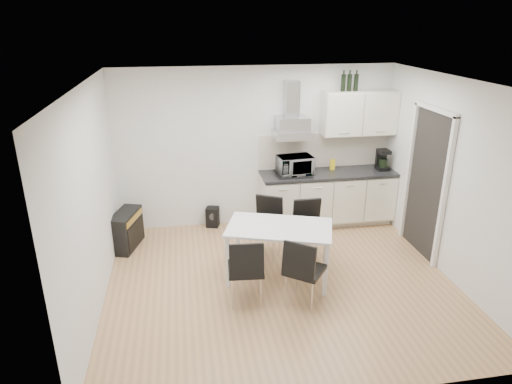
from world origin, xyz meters
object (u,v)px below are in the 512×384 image
Objects in this scene: guitar_amp at (126,230)px; floor_speaker at (213,217)px; kitchenette at (329,176)px; chair_far_left at (265,229)px; chair_near_left at (246,270)px; chair_far_right at (310,232)px; chair_near_right at (305,271)px; dining_table at (279,232)px.

floor_speaker is at bearing 37.88° from guitar_amp.
kitchenette reaches higher than chair_far_left.
chair_near_left is (-0.44, -1.09, 0.00)m from chair_far_left.
kitchenette is 3.44× the size of guitar_amp.
chair_near_right is (-0.35, -1.00, 0.00)m from chair_far_right.
chair_far_right is 2.76m from guitar_amp.
chair_far_left is at bearing -0.74° from guitar_amp.
chair_near_left is (-1.04, -0.86, 0.00)m from chair_far_right.
dining_table is 1.72× the size of chair_far_right.
chair_far_right is 2.61× the size of floor_speaker.
guitar_amp is at bearing 168.06° from dining_table.
kitchenette is 3.34m from guitar_amp.
chair_far_left is 1.00× the size of chair_near_right.
guitar_amp is at bearing -173.79° from kitchenette.
guitar_amp is at bearing -18.64° from chair_far_right.
chair_far_right is at bearing 54.19° from dining_table.
kitchenette is 1.66× the size of dining_table.
dining_table is at bearing 47.75° from chair_near_left.
dining_table reaches higher than guitar_amp.
guitar_amp is at bearing -141.84° from floor_speaker.
chair_near_right is 2.61× the size of floor_speaker.
chair_far_left is 2.61× the size of floor_speaker.
kitchenette is 1.65m from chair_far_left.
floor_speaker is at bearing -47.69° from chair_far_right.
floor_speaker is at bearing 175.12° from kitchenette.
floor_speaker is (1.34, 0.52, -0.12)m from guitar_amp.
chair_near_left is 1.00× the size of chair_near_right.
dining_table is at bearing -50.00° from floor_speaker.
chair_far_right is 1.35m from chair_near_left.
chair_far_left is at bearing -42.61° from floor_speaker.
chair_far_left is (-1.26, -0.99, -0.39)m from kitchenette.
guitar_amp is at bearing 137.21° from chair_near_left.
dining_table is (-1.19, -1.59, -0.17)m from kitchenette.
dining_table is 1.72× the size of chair_far_left.
kitchenette is 2.86× the size of chair_far_left.
guitar_amp is (-2.09, 1.23, -0.38)m from dining_table.
chair_near_left reaches higher than floor_speaker.
kitchenette reaches higher than chair_near_right.
dining_table is at bearing -13.98° from guitar_amp.
guitar_amp is 2.17× the size of floor_speaker.
kitchenette reaches higher than chair_far_right.
chair_near_left is 2.33m from guitar_amp.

